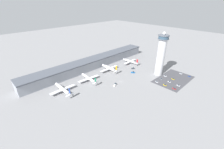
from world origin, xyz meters
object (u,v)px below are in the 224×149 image
(car_green_van, at_px, (181,74))
(car_blue_compact, at_px, (157,82))
(service_truck_fuel, at_px, (133,68))
(car_red_hatchback, at_px, (189,76))
(service_truck_water, at_px, (133,72))
(car_grey_coupe, at_px, (178,85))
(service_truck_baggage, at_px, (115,70))
(car_white_wagon, at_px, (173,79))
(airplane_gate_alpha, at_px, (63,89))
(car_navy_sedan, at_px, (169,82))
(airplane_gate_charlie, at_px, (109,68))
(service_truck_catering, at_px, (115,85))
(car_yellow_taxi, at_px, (165,76))
(airplane_gate_bravo, at_px, (89,78))
(car_maroon_suv, at_px, (174,89))
(car_silver_sedan, at_px, (161,79))
(control_tower, at_px, (161,55))
(car_black_suv, at_px, (165,85))
(airplane_gate_delta, at_px, (130,61))

(car_green_van, bearing_deg, car_blue_compact, 166.27)
(service_truck_fuel, relative_size, car_red_hatchback, 1.44)
(service_truck_water, bearing_deg, car_grey_coupe, -78.75)
(car_red_hatchback, bearing_deg, car_blue_compact, 153.31)
(service_truck_baggage, bearing_deg, car_white_wagon, -63.95)
(airplane_gate_alpha, bearing_deg, car_navy_sedan, -33.61)
(car_white_wagon, bearing_deg, airplane_gate_charlie, 118.93)
(service_truck_catering, distance_m, car_green_van, 113.03)
(car_grey_coupe, bearing_deg, car_yellow_taxi, 63.71)
(airplane_gate_bravo, relative_size, car_grey_coupe, 7.79)
(car_navy_sedan, distance_m, car_maroon_suv, 18.70)
(service_truck_baggage, bearing_deg, airplane_gate_bravo, -179.47)
(service_truck_fuel, relative_size, car_silver_sedan, 1.41)
(airplane_gate_alpha, bearing_deg, car_red_hatchback, -30.54)
(service_truck_catering, height_order, car_navy_sedan, service_truck_catering)
(control_tower, height_order, airplane_gate_alpha, control_tower)
(service_truck_catering, bearing_deg, control_tower, -17.28)
(car_navy_sedan, bearing_deg, car_black_suv, -179.23)
(service_truck_water, relative_size, car_maroon_suv, 1.34)
(service_truck_fuel, distance_m, car_maroon_suv, 80.51)
(airplane_gate_delta, xyz_separation_m, service_truck_fuel, (-14.70, -18.86, -3.57))
(car_red_hatchback, relative_size, car_navy_sedan, 0.98)
(airplane_gate_bravo, xyz_separation_m, car_navy_sedan, (82.80, -83.81, -3.81))
(car_grey_coupe, distance_m, car_black_suv, 18.65)
(car_green_van, relative_size, car_yellow_taxi, 0.97)
(service_truck_baggage, distance_m, car_maroon_suv, 99.25)
(service_truck_baggage, bearing_deg, car_maroon_suv, -80.57)
(airplane_gate_bravo, xyz_separation_m, car_green_van, (121.49, -83.88, -3.82))
(airplane_gate_alpha, xyz_separation_m, car_maroon_suv, (111.78, -96.43, -3.98))
(car_red_hatchback, bearing_deg, control_tower, 125.35)
(airplane_gate_bravo, xyz_separation_m, car_grey_coupe, (81.99, -97.74, -3.86))
(airplane_gate_alpha, bearing_deg, service_truck_fuel, -7.73)
(car_blue_compact, xyz_separation_m, car_yellow_taxi, (26.04, 0.72, -0.04))
(service_truck_baggage, distance_m, car_white_wagon, 93.65)
(car_red_hatchback, height_order, car_blue_compact, car_blue_compact)
(car_black_suv, height_order, car_maroon_suv, car_maroon_suv)
(airplane_gate_delta, xyz_separation_m, car_white_wagon, (-0.73, -84.86, -3.84))
(car_blue_compact, bearing_deg, airplane_gate_delta, 70.17)
(car_silver_sedan, relative_size, car_maroon_suv, 0.89)
(airplane_gate_alpha, distance_m, car_silver_sedan, 142.42)
(service_truck_fuel, height_order, car_red_hatchback, service_truck_fuel)
(service_truck_fuel, xyz_separation_m, service_truck_baggage, (-27.16, 18.14, 0.19))
(airplane_gate_charlie, xyz_separation_m, car_black_suv, (23.51, -88.90, -4.16))
(service_truck_fuel, distance_m, car_red_hatchback, 89.28)
(airplane_gate_delta, distance_m, service_truck_catering, 84.54)
(car_white_wagon, xyz_separation_m, car_maroon_suv, (-24.86, -13.77, 0.03))
(airplane_gate_bravo, relative_size, car_maroon_suv, 7.62)
(car_black_suv, bearing_deg, airplane_gate_delta, 72.93)
(airplane_gate_bravo, distance_m, car_maroon_suv, 119.99)
(airplane_gate_alpha, height_order, car_navy_sedan, airplane_gate_alpha)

